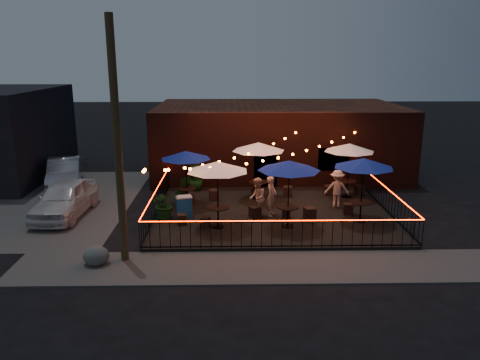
% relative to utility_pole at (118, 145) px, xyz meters
% --- Properties ---
extents(ground, '(110.00, 110.00, 0.00)m').
position_rel_utility_pole_xyz_m(ground, '(5.40, 2.60, -4.00)').
color(ground, black).
rests_on(ground, ground).
extents(patio, '(10.00, 8.00, 0.15)m').
position_rel_utility_pole_xyz_m(patio, '(5.40, 4.60, -3.92)').
color(patio, black).
rests_on(patio, ground).
extents(sidewalk, '(18.00, 2.50, 0.05)m').
position_rel_utility_pole_xyz_m(sidewalk, '(5.40, -0.65, -3.98)').
color(sidewalk, '#454240').
rests_on(sidewalk, ground).
extents(parking_lot, '(11.00, 12.00, 0.02)m').
position_rel_utility_pole_xyz_m(parking_lot, '(-6.60, 6.60, -3.99)').
color(parking_lot, '#454240').
rests_on(parking_lot, ground).
extents(brick_building, '(14.00, 8.00, 4.00)m').
position_rel_utility_pole_xyz_m(brick_building, '(6.40, 12.59, -2.00)').
color(brick_building, '#33130E').
rests_on(brick_building, ground).
extents(utility_pole, '(0.26, 0.26, 8.00)m').
position_rel_utility_pole_xyz_m(utility_pole, '(0.00, 0.00, 0.00)').
color(utility_pole, '#372A16').
rests_on(utility_pole, ground).
extents(fence_front, '(10.00, 0.04, 1.04)m').
position_rel_utility_pole_xyz_m(fence_front, '(5.40, 0.60, -3.34)').
color(fence_front, black).
rests_on(fence_front, patio).
extents(fence_left, '(0.04, 8.00, 1.04)m').
position_rel_utility_pole_xyz_m(fence_left, '(0.40, 4.60, -3.34)').
color(fence_left, black).
rests_on(fence_left, patio).
extents(fence_right, '(0.04, 8.00, 1.04)m').
position_rel_utility_pole_xyz_m(fence_right, '(10.40, 4.60, -3.34)').
color(fence_right, black).
rests_on(fence_right, patio).
extents(festoon_lights, '(10.02, 8.72, 1.32)m').
position_rel_utility_pole_xyz_m(festoon_lights, '(4.39, 4.30, -1.48)').
color(festoon_lights, '#E95D10').
rests_on(festoon_lights, ground).
extents(cafe_table_0, '(3.17, 3.17, 2.67)m').
position_rel_utility_pole_xyz_m(cafe_table_0, '(3.10, 2.77, -1.41)').
color(cafe_table_0, black).
rests_on(cafe_table_0, patio).
extents(cafe_table_1, '(2.65, 2.65, 2.50)m').
position_rel_utility_pole_xyz_m(cafe_table_1, '(1.60, 5.72, -1.57)').
color(cafe_table_1, black).
rests_on(cafe_table_1, patio).
extents(cafe_table_2, '(2.55, 2.55, 2.70)m').
position_rel_utility_pole_xyz_m(cafe_table_2, '(5.86, 2.76, -1.38)').
color(cafe_table_2, black).
rests_on(cafe_table_2, patio).
extents(cafe_table_3, '(2.80, 2.80, 2.72)m').
position_rel_utility_pole_xyz_m(cafe_table_3, '(4.90, 6.59, -1.37)').
color(cafe_table_3, black).
rests_on(cafe_table_3, patio).
extents(cafe_table_4, '(2.69, 2.69, 2.66)m').
position_rel_utility_pole_xyz_m(cafe_table_4, '(8.93, 3.35, -1.42)').
color(cafe_table_4, black).
rests_on(cafe_table_4, patio).
extents(cafe_table_5, '(2.45, 2.45, 2.62)m').
position_rel_utility_pole_xyz_m(cafe_table_5, '(9.20, 6.78, -1.46)').
color(cafe_table_5, black).
rests_on(cafe_table_5, patio).
extents(bistro_chair_0, '(0.41, 0.41, 0.42)m').
position_rel_utility_pole_xyz_m(bistro_chair_0, '(1.62, 3.10, -3.64)').
color(bistro_chair_0, black).
rests_on(bistro_chair_0, patio).
extents(bistro_chair_1, '(0.41, 0.41, 0.40)m').
position_rel_utility_pole_xyz_m(bistro_chair_1, '(2.58, 2.78, -3.65)').
color(bistro_chair_1, black).
rests_on(bistro_chair_1, patio).
extents(bistro_chair_2, '(0.45, 0.45, 0.41)m').
position_rel_utility_pole_xyz_m(bistro_chair_2, '(1.73, 5.85, -3.64)').
color(bistro_chair_2, black).
rests_on(bistro_chair_2, patio).
extents(bistro_chair_3, '(0.48, 0.48, 0.49)m').
position_rel_utility_pole_xyz_m(bistro_chair_3, '(2.81, 6.40, -3.60)').
color(bistro_chair_3, black).
rests_on(bistro_chair_3, patio).
extents(bistro_chair_4, '(0.54, 0.54, 0.49)m').
position_rel_utility_pole_xyz_m(bistro_chair_4, '(4.62, 3.86, -3.61)').
color(bistro_chair_4, black).
rests_on(bistro_chair_4, patio).
extents(bistro_chair_5, '(0.36, 0.36, 0.40)m').
position_rel_utility_pole_xyz_m(bistro_chair_5, '(5.93, 3.86, -3.65)').
color(bistro_chair_5, black).
rests_on(bistro_chair_5, patio).
extents(bistro_chair_6, '(0.46, 0.46, 0.42)m').
position_rel_utility_pole_xyz_m(bistro_chair_6, '(4.81, 6.95, -3.64)').
color(bistro_chair_6, black).
rests_on(bistro_chair_6, patio).
extents(bistro_chair_7, '(0.47, 0.47, 0.49)m').
position_rel_utility_pole_xyz_m(bistro_chair_7, '(6.36, 6.93, -3.61)').
color(bistro_chair_7, black).
rests_on(bistro_chair_7, patio).
extents(bistro_chair_8, '(0.51, 0.51, 0.51)m').
position_rel_utility_pole_xyz_m(bistro_chair_8, '(6.88, 3.58, -3.59)').
color(bistro_chair_8, black).
rests_on(bistro_chair_8, patio).
extents(bistro_chair_9, '(0.44, 0.44, 0.46)m').
position_rel_utility_pole_xyz_m(bistro_chair_9, '(8.65, 4.24, -3.62)').
color(bistro_chair_9, black).
rests_on(bistro_chair_9, patio).
extents(bistro_chair_10, '(0.47, 0.47, 0.48)m').
position_rel_utility_pole_xyz_m(bistro_chair_10, '(8.41, 7.11, -3.61)').
color(bistro_chair_10, black).
rests_on(bistro_chair_10, patio).
extents(bistro_chair_11, '(0.51, 0.51, 0.46)m').
position_rel_utility_pole_xyz_m(bistro_chair_11, '(9.90, 7.11, -3.62)').
color(bistro_chair_11, black).
rests_on(bistro_chair_11, patio).
extents(patron_a, '(0.60, 0.73, 1.71)m').
position_rel_utility_pole_xyz_m(patron_a, '(5.33, 4.16, -3.00)').
color(patron_a, '#D2AF8A').
rests_on(patron_a, patio).
extents(patron_b, '(0.66, 0.84, 1.69)m').
position_rel_utility_pole_xyz_m(patron_b, '(4.71, 3.97, -3.00)').
color(patron_b, tan).
rests_on(patron_b, patio).
extents(patron_c, '(1.17, 0.77, 1.69)m').
position_rel_utility_pole_xyz_m(patron_c, '(8.37, 5.31, -3.00)').
color(patron_c, tan).
rests_on(patron_c, patio).
extents(potted_shrub_a, '(1.43, 1.34, 1.26)m').
position_rel_utility_pole_xyz_m(potted_shrub_a, '(0.85, 3.86, -3.22)').
color(potted_shrub_a, '#123C12').
rests_on(potted_shrub_a, patio).
extents(potted_shrub_b, '(0.75, 0.62, 1.31)m').
position_rel_utility_pole_xyz_m(potted_shrub_b, '(1.43, 5.97, -3.19)').
color(potted_shrub_b, '#0F4011').
rests_on(potted_shrub_b, patio).
extents(potted_shrub_c, '(0.80, 0.80, 1.28)m').
position_rel_utility_pole_xyz_m(potted_shrub_c, '(1.83, 8.16, -3.21)').
color(potted_shrub_c, '#11370B').
rests_on(potted_shrub_c, patio).
extents(cooler, '(0.78, 0.65, 0.90)m').
position_rel_utility_pole_xyz_m(cooler, '(1.62, 4.05, -3.39)').
color(cooler, '#1A59A9').
rests_on(cooler, patio).
extents(boulder, '(0.96, 0.84, 0.69)m').
position_rel_utility_pole_xyz_m(boulder, '(-0.87, -0.37, -3.66)').
color(boulder, '#4A4B46').
rests_on(boulder, ground).
extents(car_white, '(2.03, 4.60, 1.54)m').
position_rel_utility_pole_xyz_m(car_white, '(-3.59, 4.74, -3.23)').
color(car_white, silver).
rests_on(car_white, ground).
extents(car_silver, '(2.74, 4.81, 1.50)m').
position_rel_utility_pole_xyz_m(car_silver, '(-5.21, 9.43, -3.25)').
color(car_silver, gray).
rests_on(car_silver, ground).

